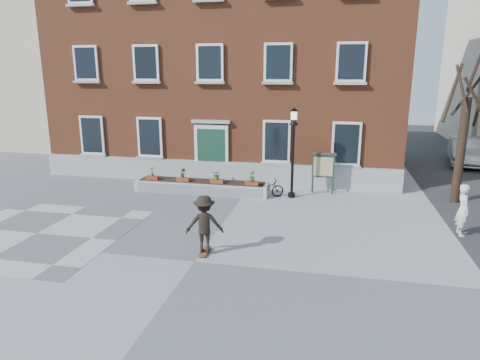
% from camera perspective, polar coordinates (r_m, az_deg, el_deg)
% --- Properties ---
extents(ground, '(100.00, 100.00, 0.00)m').
position_cam_1_polar(ground, '(12.80, -6.09, -10.78)').
color(ground, gray).
rests_on(ground, ground).
extents(checker_patch, '(6.00, 6.00, 0.01)m').
position_cam_1_polar(checker_patch, '(16.36, -25.45, -6.44)').
color(checker_patch, '#5C5C5E').
rests_on(checker_patch, ground).
extents(distant_building, '(10.00, 12.00, 13.00)m').
position_cam_1_polar(distant_building, '(37.87, -23.68, 14.81)').
color(distant_building, beige).
rests_on(distant_building, ground).
extents(bicycle, '(1.65, 1.03, 0.82)m').
position_cam_1_polar(bicycle, '(18.89, 3.49, -1.07)').
color(bicycle, black).
rests_on(bicycle, ground).
extents(parked_car, '(2.49, 5.08, 1.60)m').
position_cam_1_polar(parked_car, '(28.81, 27.90, 3.44)').
color(parked_car, silver).
rests_on(parked_car, ground).
extents(bystander, '(0.46, 0.67, 1.77)m').
position_cam_1_polar(bystander, '(16.23, 27.59, -3.56)').
color(bystander, silver).
rests_on(bystander, ground).
extents(brick_building, '(18.40, 10.85, 12.60)m').
position_cam_1_polar(brick_building, '(25.63, -0.78, 16.30)').
color(brick_building, brown).
rests_on(brick_building, ground).
extents(planter_assembly, '(6.20, 1.12, 1.15)m').
position_cam_1_polar(planter_assembly, '(19.71, -5.12, -0.75)').
color(planter_assembly, beige).
rests_on(planter_assembly, ground).
extents(bare_tree, '(1.83, 1.83, 6.16)m').
position_cam_1_polar(bare_tree, '(19.88, 27.56, 5.12)').
color(bare_tree, '#322016').
rests_on(bare_tree, ground).
extents(lamp_post, '(0.40, 0.40, 3.93)m').
position_cam_1_polar(lamp_post, '(18.52, 7.11, 5.28)').
color(lamp_post, black).
rests_on(lamp_post, ground).
extents(notice_board, '(1.10, 0.16, 1.87)m').
position_cam_1_polar(notice_board, '(19.60, 11.05, 1.83)').
color(notice_board, '#172E20').
rests_on(notice_board, ground).
extents(skateboarder, '(1.27, 0.92, 1.84)m').
position_cam_1_polar(skateboarder, '(12.97, -4.76, -5.84)').
color(skateboarder, brown).
rests_on(skateboarder, ground).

